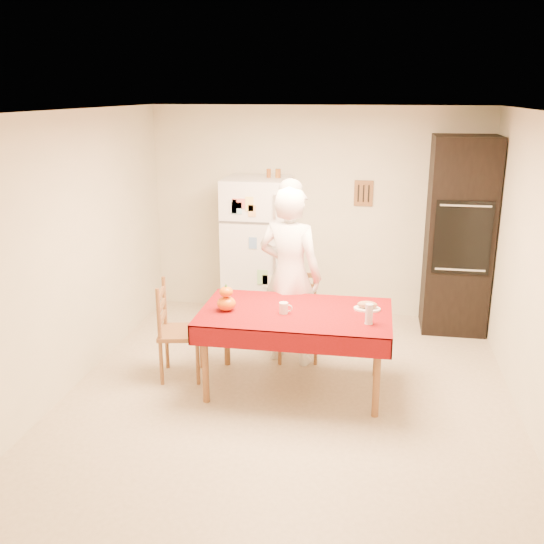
% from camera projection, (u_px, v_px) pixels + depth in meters
% --- Properties ---
extents(floor, '(4.50, 4.50, 0.00)m').
position_uv_depth(floor, '(289.00, 394.00, 5.52)').
color(floor, tan).
rests_on(floor, ground).
extents(room_shell, '(4.02, 4.52, 2.51)m').
position_uv_depth(room_shell, '(290.00, 219.00, 5.06)').
color(room_shell, beige).
rests_on(room_shell, ground).
extents(refrigerator, '(0.75, 0.74, 1.70)m').
position_uv_depth(refrigerator, '(258.00, 250.00, 7.16)').
color(refrigerator, white).
rests_on(refrigerator, floor).
extents(oven_cabinet, '(0.70, 0.62, 2.20)m').
position_uv_depth(oven_cabinet, '(459.00, 236.00, 6.76)').
color(oven_cabinet, black).
rests_on(oven_cabinet, floor).
extents(dining_table, '(1.70, 1.00, 0.76)m').
position_uv_depth(dining_table, '(296.00, 318.00, 5.44)').
color(dining_table, brown).
rests_on(dining_table, floor).
extents(chair_far, '(0.48, 0.46, 0.95)m').
position_uv_depth(chair_far, '(297.00, 309.00, 6.20)').
color(chair_far, brown).
rests_on(chair_far, floor).
extents(chair_left, '(0.47, 0.49, 0.95)m').
position_uv_depth(chair_left, '(174.00, 327.00, 5.74)').
color(chair_left, brown).
rests_on(chair_left, floor).
extents(seated_woman, '(0.75, 0.59, 1.80)m').
position_uv_depth(seated_woman, '(290.00, 276.00, 5.97)').
color(seated_woman, white).
rests_on(seated_woman, floor).
extents(coffee_mug, '(0.08, 0.08, 0.10)m').
position_uv_depth(coffee_mug, '(284.00, 308.00, 5.35)').
color(coffee_mug, silver).
rests_on(coffee_mug, dining_table).
extents(pumpkin_lower, '(0.17, 0.17, 0.13)m').
position_uv_depth(pumpkin_lower, '(226.00, 303.00, 5.42)').
color(pumpkin_lower, '#E14905').
rests_on(pumpkin_lower, dining_table).
extents(pumpkin_upper, '(0.12, 0.12, 0.09)m').
position_uv_depth(pumpkin_upper, '(226.00, 292.00, 5.39)').
color(pumpkin_upper, '#EE5B05').
rests_on(pumpkin_upper, pumpkin_lower).
extents(wine_glass, '(0.07, 0.07, 0.18)m').
position_uv_depth(wine_glass, '(369.00, 314.00, 5.10)').
color(wine_glass, silver).
rests_on(wine_glass, dining_table).
extents(bread_plate, '(0.24, 0.24, 0.02)m').
position_uv_depth(bread_plate, '(367.00, 309.00, 5.45)').
color(bread_plate, white).
rests_on(bread_plate, dining_table).
extents(bread_loaf, '(0.18, 0.10, 0.06)m').
position_uv_depth(bread_loaf, '(367.00, 305.00, 5.44)').
color(bread_loaf, '#99744B').
rests_on(bread_loaf, bread_plate).
extents(spice_jar_left, '(0.05, 0.05, 0.10)m').
position_uv_depth(spice_jar_left, '(269.00, 173.00, 6.93)').
color(spice_jar_left, brown).
rests_on(spice_jar_left, refrigerator).
extents(spice_jar_mid, '(0.05, 0.05, 0.10)m').
position_uv_depth(spice_jar_mid, '(278.00, 173.00, 6.91)').
color(spice_jar_mid, '#975A1B').
rests_on(spice_jar_mid, refrigerator).
extents(spice_jar_right, '(0.05, 0.05, 0.10)m').
position_uv_depth(spice_jar_right, '(279.00, 173.00, 6.91)').
color(spice_jar_right, brown).
rests_on(spice_jar_right, refrigerator).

